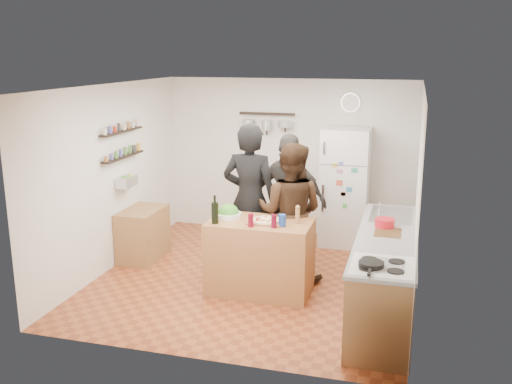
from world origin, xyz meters
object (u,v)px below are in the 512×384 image
(wine_bottle, at_px, (215,213))
(prep_island, at_px, (260,257))
(pepper_mill, at_px, (298,216))
(counter_run, at_px, (385,275))
(salad_bowl, at_px, (228,215))
(person_left, at_px, (250,199))
(person_center, at_px, (290,213))
(fridge, at_px, (345,187))
(wall_clock, at_px, (351,103))
(red_bowl, at_px, (385,223))
(salt_canister, at_px, (282,220))
(skillet, at_px, (371,264))
(side_table, at_px, (143,234))
(person_back, at_px, (289,200))

(wine_bottle, bearing_deg, prep_island, 23.75)
(pepper_mill, distance_m, counter_run, 1.22)
(prep_island, bearing_deg, salad_bowl, 173.21)
(person_left, height_order, person_center, person_left)
(person_center, bearing_deg, fridge, -104.79)
(salad_bowl, relative_size, fridge, 0.18)
(salad_bowl, bearing_deg, wall_clock, 63.81)
(person_left, xyz_separation_m, red_bowl, (1.77, -0.45, -0.05))
(salt_canister, bearing_deg, counter_run, -2.43)
(wine_bottle, height_order, counter_run, wine_bottle)
(wine_bottle, height_order, person_center, person_center)
(prep_island, distance_m, pepper_mill, 0.71)
(skillet, bearing_deg, counter_run, 84.32)
(counter_run, bearing_deg, salt_canister, 177.57)
(salt_canister, bearing_deg, prep_island, 158.20)
(red_bowl, height_order, side_table, red_bowl)
(prep_island, xyz_separation_m, wine_bottle, (-0.50, -0.22, 0.58))
(counter_run, bearing_deg, person_center, 151.93)
(salt_canister, height_order, fridge, fridge)
(person_back, bearing_deg, wine_bottle, 74.77)
(pepper_mill, height_order, person_left, person_left)
(person_back, bearing_deg, counter_run, 150.60)
(wine_bottle, relative_size, side_table, 0.32)
(counter_run, xyz_separation_m, side_table, (-3.44, 0.85, -0.09))
(wall_clock, bearing_deg, prep_island, -107.27)
(salt_canister, height_order, wall_clock, wall_clock)
(side_table, bearing_deg, person_back, 9.64)
(wine_bottle, bearing_deg, person_left, 76.72)
(pepper_mill, relative_size, skillet, 0.72)
(prep_island, bearing_deg, pepper_mill, 6.34)
(pepper_mill, relative_size, side_table, 0.22)
(prep_island, bearing_deg, fridge, 70.24)
(salt_canister, height_order, person_left, person_left)
(person_left, distance_m, counter_run, 2.06)
(pepper_mill, distance_m, red_bowl, 1.02)
(pepper_mill, distance_m, person_center, 0.49)
(salt_canister, height_order, side_table, salt_canister)
(salad_bowl, bearing_deg, red_bowl, 3.23)
(person_left, xyz_separation_m, fridge, (1.07, 1.52, -0.11))
(wine_bottle, xyz_separation_m, person_center, (0.77, 0.71, -0.13))
(side_table, bearing_deg, red_bowl, -8.80)
(counter_run, distance_m, side_table, 3.55)
(wine_bottle, relative_size, counter_run, 0.10)
(person_center, relative_size, fridge, 1.01)
(salad_bowl, relative_size, pepper_mill, 1.81)
(person_left, height_order, counter_run, person_left)
(person_back, xyz_separation_m, side_table, (-2.06, -0.35, -0.56))
(salt_canister, xyz_separation_m, skillet, (1.11, -1.06, -0.04))
(counter_run, height_order, red_bowl, red_bowl)
(salt_canister, bearing_deg, red_bowl, 13.35)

